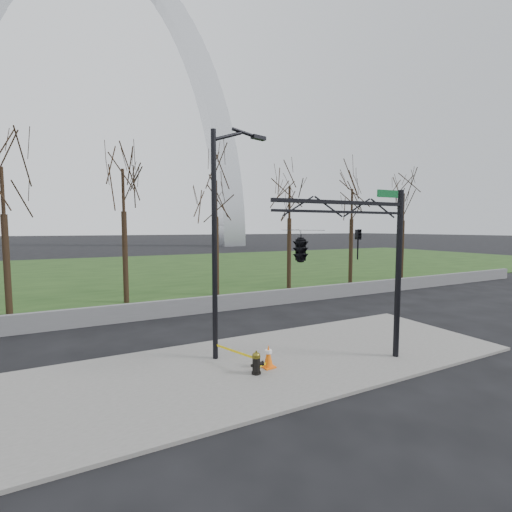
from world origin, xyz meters
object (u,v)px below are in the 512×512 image
fire_hydrant (257,363)px  traffic_signal_mast (322,245)px  street_light (220,228)px  traffic_cone (268,356)px

fire_hydrant → traffic_signal_mast: bearing=-15.0°
fire_hydrant → street_light: 4.67m
fire_hydrant → traffic_signal_mast: (1.91, -0.74, 3.71)m
traffic_signal_mast → fire_hydrant: bearing=162.0°
street_light → traffic_signal_mast: 3.58m
traffic_cone → street_light: (-1.06, 1.61, 4.21)m
fire_hydrant → traffic_cone: size_ratio=0.97×
street_light → traffic_signal_mast: size_ratio=1.37×
street_light → traffic_signal_mast: bearing=-60.9°
traffic_cone → traffic_signal_mast: 4.03m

